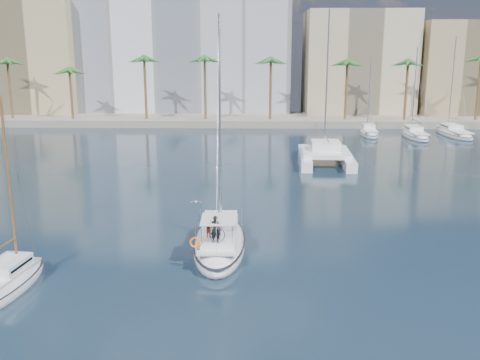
{
  "coord_description": "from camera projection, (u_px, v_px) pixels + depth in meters",
  "views": [
    {
      "loc": [
        2.22,
        -35.3,
        12.59
      ],
      "look_at": [
        1.27,
        1.5,
        3.72
      ],
      "focal_mm": 40.0,
      "sensor_mm": 36.0,
      "label": 1
    }
  ],
  "objects": [
    {
      "name": "moored_yacht_a",
      "position": [
        369.0,
        135.0,
        82.49
      ],
      "size": [
        3.37,
        9.52,
        11.9
      ],
      "primitive_type": null,
      "rotation": [
        0.0,
        0.0,
        -0.07
      ],
      "color": "white",
      "rests_on": "ground"
    },
    {
      "name": "quay",
      "position": [
        242.0,
        120.0,
        96.46
      ],
      "size": [
        120.0,
        14.0,
        1.2
      ],
      "primitive_type": "cube",
      "color": "gray",
      "rests_on": "ground"
    },
    {
      "name": "building_modern",
      "position": [
        182.0,
        44.0,
        105.28
      ],
      "size": [
        42.0,
        16.0,
        28.0
      ],
      "primitive_type": "cube",
      "color": "white",
      "rests_on": "ground"
    },
    {
      "name": "main_sloop",
      "position": [
        220.0,
        241.0,
        34.95
      ],
      "size": [
        3.58,
        10.63,
        15.69
      ],
      "rotation": [
        0.0,
        0.0,
        0.02
      ],
      "color": "white",
      "rests_on": "ground"
    },
    {
      "name": "moored_yacht_c",
      "position": [
        454.0,
        136.0,
        82.16
      ],
      "size": [
        3.98,
        12.33,
        15.54
      ],
      "primitive_type": null,
      "rotation": [
        0.0,
        0.0,
        0.03
      ],
      "color": "white",
      "rests_on": "ground"
    },
    {
      "name": "moored_yacht_b",
      "position": [
        415.0,
        137.0,
        80.38
      ],
      "size": [
        3.32,
        10.83,
        13.72
      ],
      "primitive_type": null,
      "rotation": [
        0.0,
        0.0,
        -0.02
      ],
      "color": "white",
      "rests_on": "ground"
    },
    {
      "name": "palm_left",
      "position": [
        42.0,
        65.0,
        91.16
      ],
      "size": [
        3.6,
        3.6,
        12.3
      ],
      "color": "brown",
      "rests_on": "ground"
    },
    {
      "name": "palm_right",
      "position": [
        444.0,
        66.0,
        89.44
      ],
      "size": [
        3.6,
        3.6,
        12.3
      ],
      "color": "brown",
      "rests_on": "ground"
    },
    {
      "name": "small_sloop",
      "position": [
        3.0,
        285.0,
        28.64
      ],
      "size": [
        3.28,
        7.83,
        10.92
      ],
      "rotation": [
        0.0,
        0.0,
        -0.12
      ],
      "color": "white",
      "rests_on": "ground"
    },
    {
      "name": "seagull",
      "position": [
        196.0,
        202.0,
        43.79
      ],
      "size": [
        0.93,
        0.4,
        0.17
      ],
      "color": "silver",
      "rests_on": "ground"
    },
    {
      "name": "building_tan_right",
      "position": [
        466.0,
        71.0,
        100.23
      ],
      "size": [
        18.0,
        12.0,
        18.0
      ],
      "primitive_type": "cube",
      "color": "tan",
      "rests_on": "ground"
    },
    {
      "name": "palm_centre",
      "position": [
        241.0,
        65.0,
        90.3
      ],
      "size": [
        3.6,
        3.6,
        12.3
      ],
      "color": "brown",
      "rests_on": "ground"
    },
    {
      "name": "building_tan_left",
      "position": [
        25.0,
        60.0,
        102.85
      ],
      "size": [
        22.0,
        14.0,
        22.0
      ],
      "primitive_type": "cube",
      "color": "tan",
      "rests_on": "ground"
    },
    {
      "name": "ground",
      "position": [
        221.0,
        237.0,
        37.32
      ],
      "size": [
        160.0,
        160.0,
        0.0
      ],
      "primitive_type": "plane",
      "color": "black",
      "rests_on": "ground"
    },
    {
      "name": "catamaran",
      "position": [
        325.0,
        153.0,
        61.88
      ],
      "size": [
        6.51,
        12.12,
        17.27
      ],
      "rotation": [
        0.0,
        0.0,
        -0.05
      ],
      "color": "white",
      "rests_on": "ground"
    },
    {
      "name": "building_beige",
      "position": [
        357.0,
        65.0,
        102.45
      ],
      "size": [
        20.0,
        14.0,
        20.0
      ],
      "primitive_type": "cube",
      "color": "tan",
      "rests_on": "ground"
    }
  ]
}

